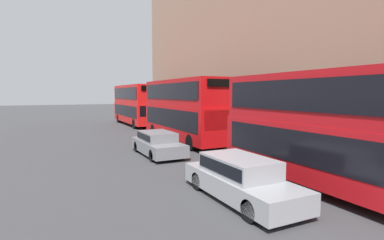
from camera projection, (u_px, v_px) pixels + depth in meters
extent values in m
cube|color=#A80F14|center=(342.00, 155.00, 10.21)|extent=(2.55, 10.34, 2.05)
cube|color=#A80F14|center=(344.00, 98.00, 10.03)|extent=(2.50, 10.13, 1.83)
cube|color=black|center=(342.00, 148.00, 10.18)|extent=(2.59, 9.51, 1.15)
cube|color=black|center=(344.00, 95.00, 10.03)|extent=(2.59, 9.51, 1.10)
cylinder|color=black|center=(250.00, 162.00, 12.97)|extent=(0.30, 1.00, 1.00)
cylinder|color=black|center=(289.00, 157.00, 13.97)|extent=(0.30, 1.00, 1.00)
cube|color=#B20C0F|center=(184.00, 121.00, 21.62)|extent=(2.55, 10.02, 2.27)
cube|color=#B20C0F|center=(184.00, 93.00, 21.44)|extent=(2.50, 9.82, 1.81)
cube|color=black|center=(184.00, 117.00, 21.60)|extent=(2.59, 9.22, 1.27)
cube|color=black|center=(184.00, 91.00, 21.44)|extent=(2.59, 9.22, 1.09)
cube|color=black|center=(221.00, 120.00, 17.13)|extent=(2.17, 0.06, 1.13)
cube|color=black|center=(221.00, 83.00, 16.95)|extent=(1.78, 0.06, 0.44)
cylinder|color=black|center=(191.00, 142.00, 18.17)|extent=(0.30, 1.00, 1.00)
cylinder|color=black|center=(223.00, 140.00, 19.16)|extent=(0.30, 1.00, 1.00)
cylinder|color=black|center=(154.00, 130.00, 24.26)|extent=(0.30, 1.00, 1.00)
cylinder|color=black|center=(179.00, 129.00, 25.25)|extent=(0.30, 1.00, 1.00)
cube|color=red|center=(136.00, 112.00, 32.97)|extent=(2.55, 10.27, 2.06)
cube|color=red|center=(136.00, 94.00, 32.80)|extent=(2.50, 10.07, 1.96)
cube|color=black|center=(136.00, 110.00, 32.95)|extent=(2.59, 9.45, 1.15)
cube|color=black|center=(136.00, 93.00, 32.79)|extent=(2.59, 9.45, 1.18)
cube|color=black|center=(151.00, 111.00, 28.38)|extent=(2.17, 0.06, 1.03)
cube|color=black|center=(150.00, 88.00, 28.18)|extent=(1.78, 0.06, 0.47)
cylinder|color=black|center=(135.00, 124.00, 29.40)|extent=(0.30, 1.00, 1.00)
cylinder|color=black|center=(157.00, 123.00, 30.39)|extent=(0.30, 1.00, 1.00)
cylinder|color=black|center=(119.00, 118.00, 35.71)|extent=(0.30, 1.00, 1.00)
cylinder|color=black|center=(137.00, 118.00, 36.70)|extent=(0.30, 1.00, 1.00)
cube|color=gray|center=(241.00, 185.00, 9.73)|extent=(1.77, 4.77, 0.64)
cube|color=gray|center=(239.00, 166.00, 9.78)|extent=(1.56, 2.63, 0.59)
cube|color=black|center=(239.00, 165.00, 9.78)|extent=(1.59, 2.49, 0.38)
cylinder|color=black|center=(250.00, 211.00, 8.04)|extent=(0.22, 0.64, 0.64)
cylinder|color=black|center=(293.00, 202.00, 8.72)|extent=(0.22, 0.64, 0.64)
cylinder|color=black|center=(198.00, 181.00, 10.77)|extent=(0.22, 0.64, 0.64)
cylinder|color=black|center=(234.00, 176.00, 11.45)|extent=(0.22, 0.64, 0.64)
cube|color=slate|center=(158.00, 146.00, 16.81)|extent=(1.82, 4.46, 0.63)
cube|color=slate|center=(157.00, 136.00, 16.86)|extent=(1.60, 2.45, 0.50)
cube|color=black|center=(157.00, 136.00, 16.86)|extent=(1.63, 2.33, 0.32)
cylinder|color=black|center=(153.00, 156.00, 15.20)|extent=(0.22, 0.64, 0.64)
cylinder|color=black|center=(181.00, 153.00, 15.90)|extent=(0.22, 0.64, 0.64)
cylinder|color=black|center=(137.00, 147.00, 17.75)|extent=(0.22, 0.64, 0.64)
cylinder|color=black|center=(162.00, 145.00, 18.46)|extent=(0.22, 0.64, 0.64)
cylinder|color=maroon|center=(334.00, 155.00, 13.10)|extent=(0.36, 0.36, 1.52)
sphere|color=tan|center=(335.00, 136.00, 13.02)|extent=(0.22, 0.22, 0.22)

